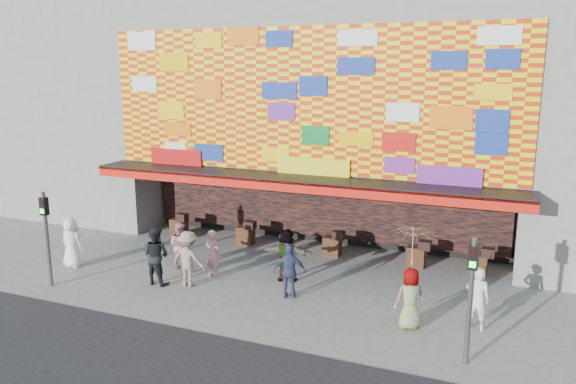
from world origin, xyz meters
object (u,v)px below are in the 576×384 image
(ped_e, at_px, (290,271))
(ped_b, at_px, (213,254))
(signal_left, at_px, (46,228))
(ped_i, at_px, (180,245))
(ped_d, at_px, (188,259))
(parasol, at_px, (413,247))
(ped_g, at_px, (410,299))
(ped_a, at_px, (72,243))
(signal_right, at_px, (471,287))
(ped_f, at_px, (287,255))
(ped_c, at_px, (156,255))
(ped_h, at_px, (477,299))

(ped_e, bearing_deg, ped_b, -29.16)
(signal_left, relative_size, ped_i, 1.89)
(ped_d, distance_m, parasol, 7.02)
(ped_d, bearing_deg, signal_left, 23.56)
(ped_e, height_order, ped_g, same)
(ped_e, distance_m, parasol, 3.95)
(ped_e, bearing_deg, ped_a, -14.93)
(ped_a, xyz_separation_m, ped_g, (11.46, -0.27, -0.05))
(ped_b, height_order, ped_d, ped_d)
(signal_left, distance_m, ped_b, 5.13)
(signal_right, xyz_separation_m, ped_e, (-5.17, 1.98, -1.05))
(ped_a, distance_m, ped_b, 5.01)
(ped_b, bearing_deg, ped_f, -154.29)
(ped_g, xyz_separation_m, ped_i, (-8.03, 1.60, -0.02))
(ped_g, bearing_deg, ped_a, -32.37)
(ped_b, relative_size, ped_c, 0.86)
(ped_f, bearing_deg, ped_a, 6.05)
(ped_a, distance_m, ped_d, 4.58)
(ped_f, height_order, ped_h, ped_f)
(ped_g, bearing_deg, signal_right, 108.39)
(ped_e, bearing_deg, ped_c, -10.21)
(ped_h, bearing_deg, signal_right, 94.03)
(ped_a, bearing_deg, ped_f, -164.40)
(ped_i, distance_m, parasol, 8.31)
(ped_i, height_order, parasol, parasol)
(ped_i, bearing_deg, signal_right, 167.31)
(ped_b, xyz_separation_m, ped_c, (-1.36, -1.16, 0.13))
(ped_d, relative_size, ped_h, 1.04)
(signal_left, relative_size, ped_f, 1.75)
(ped_c, bearing_deg, ped_f, -150.76)
(ped_i, bearing_deg, ped_g, 173.00)
(ped_f, relative_size, ped_g, 1.05)
(ped_a, relative_size, ped_h, 1.02)
(ped_a, relative_size, ped_f, 1.00)
(signal_right, height_order, ped_g, signal_right)
(ped_c, bearing_deg, ped_b, -136.25)
(signal_left, bearing_deg, ped_f, 25.70)
(signal_right, height_order, ped_b, signal_right)
(ped_e, bearing_deg, ped_d, -11.80)
(ped_a, xyz_separation_m, ped_b, (4.91, 0.98, -0.07))
(ped_f, height_order, parasol, parasol)
(ped_a, distance_m, ped_i, 3.68)
(ped_e, xyz_separation_m, ped_h, (5.24, -0.07, 0.03))
(ped_c, height_order, ped_d, ped_c)
(ped_b, distance_m, ped_i, 1.52)
(ped_a, height_order, ped_f, ped_a)
(signal_right, height_order, parasol, signal_right)
(ped_c, distance_m, ped_d, 1.06)
(ped_c, height_order, ped_e, ped_c)
(ped_e, height_order, parasol, parasol)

